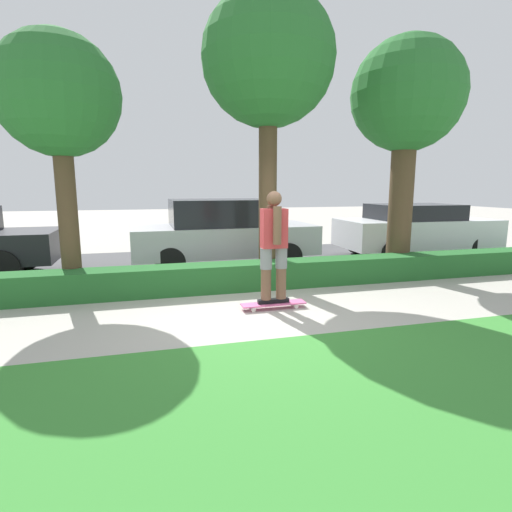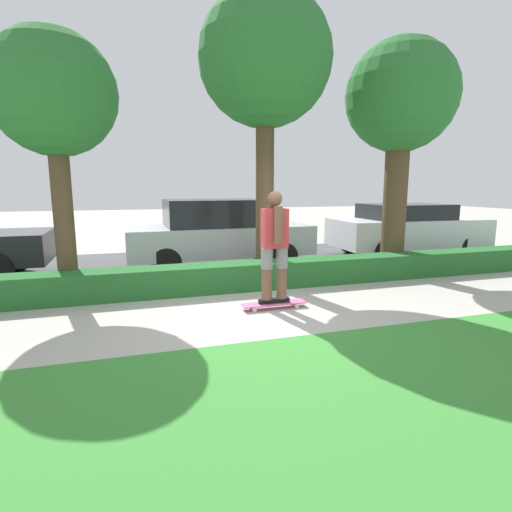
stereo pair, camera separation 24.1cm
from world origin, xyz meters
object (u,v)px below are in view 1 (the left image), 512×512
Objects in this scene: skateboard at (273,304)px; parked_car_middle at (223,233)px; skater_person at (274,244)px; parked_car_rear at (416,229)px; tree_far at (407,101)px; tree_mid at (268,62)px; tree_near at (59,99)px.

skateboard is 0.24× the size of parked_car_middle.
skater_person reaches higher than parked_car_middle.
tree_far is at bearing -132.90° from parked_car_rear.
skateboard is at bearing -103.51° from tree_mid.
parked_car_middle is (-3.62, 1.80, -2.85)m from tree_far.
tree_near reaches higher than skateboard.
skater_person is 0.41× the size of parked_car_middle.
tree_mid is 6.20m from parked_car_rear.
tree_near is 1.03× the size of parked_car_rear.
parked_car_rear is at bearing 45.34° from tree_far.
tree_mid is 1.11× the size of tree_far.
parked_car_middle is (-0.15, 3.59, 0.76)m from skateboard.
tree_near is 9.06m from parked_car_rear.
skateboard is 0.96m from skater_person.
skater_person is 6.36m from parked_car_rear.
skater_person is 0.35× the size of tree_far.
parked_car_rear is (5.25, 3.59, -0.27)m from skater_person.
skater_person is at bearing -152.70° from tree_far.
tree_far reaches higher than skater_person.
skater_person is at bearing -88.86° from parked_car_middle.
parked_car_rear is at bearing -1.25° from parked_car_middle.
tree_mid is at bearing 76.49° from skater_person.
parked_car_middle is at bearing 92.45° from skater_person.
skateboard is 6.40m from parked_car_rear.
skater_person is (0.00, -0.00, 0.96)m from skateboard.
tree_mid reaches higher than tree_near.
tree_far reaches higher than skateboard.
skater_person is 3.59m from parked_car_middle.
parked_car_rear reaches higher than skateboard.
parked_car_middle is 5.40m from parked_car_rear.
tree_near is 0.80× the size of tree_mid.
tree_near is (-3.23, 1.71, 2.32)m from skater_person.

